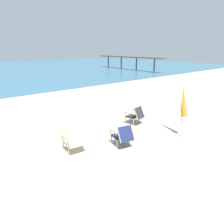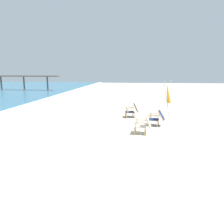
% 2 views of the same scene
% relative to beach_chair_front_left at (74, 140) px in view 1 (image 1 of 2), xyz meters
% --- Properties ---
extents(ground_plane, '(80.00, 80.00, 0.00)m').
position_rel_beach_chair_front_left_xyz_m(ground_plane, '(0.94, -0.85, -0.43)').
color(ground_plane, '#B7AF9E').
extents(surf_band, '(80.00, 1.10, 0.06)m').
position_rel_beach_chair_front_left_xyz_m(surf_band, '(0.94, 8.77, -0.40)').
color(surf_band, white).
rests_on(surf_band, ground).
extents(beach_chair_front_left, '(0.65, 0.74, 0.82)m').
position_rel_beach_chair_front_left_xyz_m(beach_chair_front_left, '(0.00, 0.00, 0.00)').
color(beach_chair_front_left, beige).
rests_on(beach_chair_front_left, ground).
extents(beach_chair_front_right, '(0.69, 0.81, 0.80)m').
position_rel_beach_chair_front_left_xyz_m(beach_chair_front_right, '(3.32, 0.53, -0.00)').
color(beach_chair_front_right, '#28282D').
rests_on(beach_chair_front_right, ground).
extents(beach_chair_mid_center, '(0.73, 0.88, 0.77)m').
position_rel_beach_chair_front_left_xyz_m(beach_chair_mid_center, '(1.47, -0.67, -0.01)').
color(beach_chair_mid_center, '#19234C').
rests_on(beach_chair_mid_center, ground).
extents(umbrella_furled_orange, '(0.24, 0.49, 2.10)m').
position_rel_beach_chair_front_left_xyz_m(umbrella_furled_orange, '(3.72, -1.45, 0.94)').
color(umbrella_furled_orange, '#B7B2A8').
rests_on(umbrella_furled_orange, ground).
extents(pier_distant, '(0.90, 12.91, 2.06)m').
position_rel_beach_chair_front_left_xyz_m(pier_distant, '(18.59, 16.77, 1.40)').
color(pier_distant, brown).
rests_on(pier_distant, ground).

